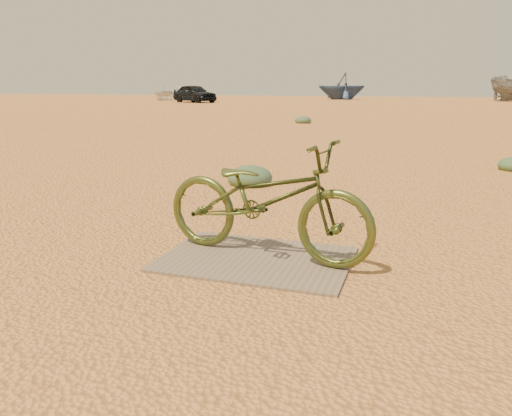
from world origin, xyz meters
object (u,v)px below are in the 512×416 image
(boat_far_left, at_px, (342,86))
(boat_near_left, at_px, (171,93))
(bicycle, at_px, (266,199))
(car, at_px, (194,93))
(plywood_board, at_px, (256,259))

(boat_far_left, bearing_deg, boat_near_left, -102.84)
(bicycle, relative_size, boat_near_left, 0.30)
(boat_near_left, bearing_deg, car, -49.26)
(car, height_order, boat_near_left, car)
(bicycle, distance_m, boat_far_left, 46.08)
(plywood_board, relative_size, boat_far_left, 0.32)
(bicycle, height_order, boat_near_left, boat_near_left)
(plywood_board, xyz_separation_m, bicycle, (0.05, 0.08, 0.49))
(plywood_board, bearing_deg, boat_far_left, 98.22)
(boat_near_left, relative_size, boat_far_left, 1.28)
(bicycle, bearing_deg, boat_near_left, 37.93)
(bicycle, height_order, car, car)
(plywood_board, distance_m, car, 37.35)
(plywood_board, distance_m, boat_near_left, 45.13)
(boat_far_left, bearing_deg, car, -73.86)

